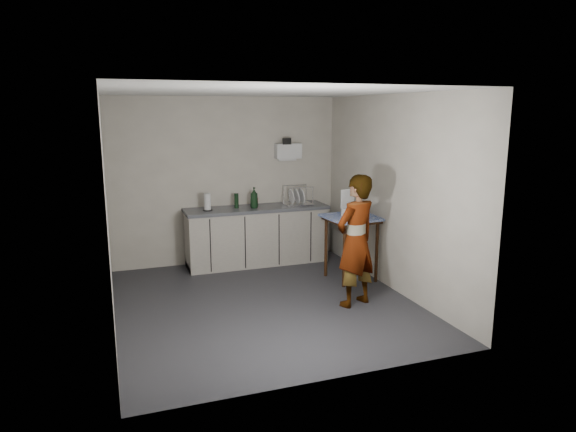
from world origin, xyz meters
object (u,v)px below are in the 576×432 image
object	(u,v)px
dish_rack	(297,200)
bakery_box	(353,210)
kitchen_counter	(257,237)
soap_bottle	(254,198)
side_table	(351,224)
dark_bottle	(236,201)
soda_can	(256,202)
standing_man	(356,241)
paper_towel	(207,202)

from	to	relation	value
dish_rack	bakery_box	size ratio (longest dim) A/B	1.19
kitchen_counter	soap_bottle	world-z (taller)	soap_bottle
side_table	dark_bottle	bearing A→B (deg)	133.74
kitchen_counter	soda_can	size ratio (longest dim) A/B	16.43
soda_can	dish_rack	xyz separation A→B (m)	(0.66, -0.09, 0.00)
standing_man	bakery_box	xyz separation A→B (m)	(0.43, 0.93, 0.19)
side_table	dark_bottle	xyz separation A→B (m)	(-1.37, 1.22, 0.22)
soap_bottle	paper_towel	world-z (taller)	soap_bottle
kitchen_counter	dish_rack	distance (m)	0.87
standing_man	soda_can	xyz separation A→B (m)	(-0.64, 2.18, 0.16)
standing_man	paper_towel	world-z (taller)	standing_man
kitchen_counter	soap_bottle	size ratio (longest dim) A/B	6.90
dark_bottle	side_table	bearing A→B (deg)	-41.72
paper_towel	bakery_box	world-z (taller)	bakery_box
kitchen_counter	bakery_box	distance (m)	1.71
bakery_box	side_table	bearing A→B (deg)	176.26
standing_man	soap_bottle	distance (m)	2.19
standing_man	soda_can	world-z (taller)	standing_man
soap_bottle	dark_bottle	xyz separation A→B (m)	(-0.26, 0.08, -0.05)
dish_rack	bakery_box	bearing A→B (deg)	-70.60
dish_rack	paper_towel	bearing A→B (deg)	179.68
soap_bottle	bakery_box	world-z (taller)	bakery_box
kitchen_counter	standing_man	bearing A→B (deg)	-73.05
side_table	paper_towel	bearing A→B (deg)	142.69
standing_man	paper_towel	distance (m)	2.54
dish_rack	side_table	bearing A→B (deg)	-71.86
standing_man	kitchen_counter	bearing A→B (deg)	-93.84
soap_bottle	standing_man	bearing A→B (deg)	-71.17
standing_man	soda_can	bearing A→B (deg)	-94.34
soap_bottle	soda_can	size ratio (longest dim) A/B	2.38
soda_can	dish_rack	size ratio (longest dim) A/B	0.31
kitchen_counter	paper_towel	xyz separation A→B (m)	(-0.77, -0.02, 0.61)
soap_bottle	dish_rack	size ratio (longest dim) A/B	0.74
side_table	dish_rack	size ratio (longest dim) A/B	2.10
side_table	dish_rack	xyz separation A→B (m)	(-0.38, 1.17, 0.18)
kitchen_counter	bakery_box	size ratio (longest dim) A/B	6.07
side_table	soda_can	size ratio (longest dim) A/B	6.77
side_table	standing_man	size ratio (longest dim) A/B	0.56
side_table	soda_can	distance (m)	1.64
soap_bottle	side_table	bearing A→B (deg)	-45.78
standing_man	side_table	bearing A→B (deg)	-134.39
kitchen_counter	dish_rack	xyz separation A→B (m)	(0.67, -0.03, 0.55)
soda_can	paper_towel	size ratio (longest dim) A/B	0.52
standing_man	dish_rack	world-z (taller)	standing_man
paper_towel	bakery_box	bearing A→B (deg)	-32.25
kitchen_counter	dark_bottle	xyz separation A→B (m)	(-0.32, 0.02, 0.60)
soap_bottle	paper_towel	bearing A→B (deg)	176.98
side_table	soda_can	xyz separation A→B (m)	(-1.05, 1.25, 0.17)
kitchen_counter	bakery_box	xyz separation A→B (m)	(1.08, -1.19, 0.58)
dark_bottle	bakery_box	bearing A→B (deg)	-41.02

